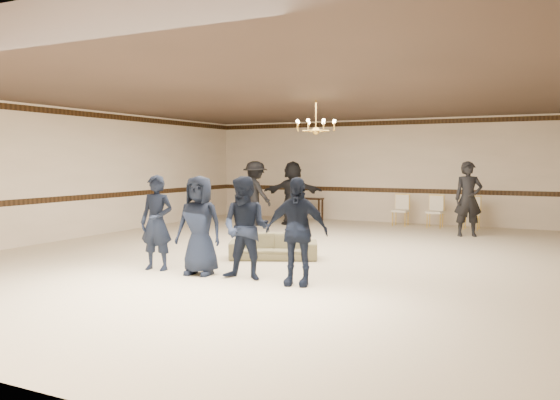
{
  "coord_description": "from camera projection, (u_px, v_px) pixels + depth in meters",
  "views": [
    {
      "loc": [
        4.74,
        -10.19,
        1.92
      ],
      "look_at": [
        -0.11,
        -0.5,
        1.16
      ],
      "focal_mm": 36.28,
      "sensor_mm": 36.0,
      "label": 1
    }
  ],
  "objects": [
    {
      "name": "room",
      "position": [
        296.0,
        177.0,
        11.23
      ],
      "size": [
        12.01,
        14.01,
        3.21
      ],
      "color": "#C3AF96",
      "rests_on": "ground"
    },
    {
      "name": "chair_rail",
      "position": [
        391.0,
        190.0,
        17.5
      ],
      "size": [
        12.0,
        0.02,
        0.14
      ],
      "primitive_type": "cube",
      "color": "#321E0F",
      "rests_on": "wall_back"
    },
    {
      "name": "crown_molding",
      "position": [
        392.0,
        123.0,
        17.35
      ],
      "size": [
        12.0,
        0.02,
        0.14
      ],
      "primitive_type": "cube",
      "color": "#321E0F",
      "rests_on": "wall_back"
    },
    {
      "name": "chandelier",
      "position": [
        316.0,
        116.0,
        12.03
      ],
      "size": [
        0.94,
        0.94,
        0.89
      ],
      "primitive_type": null,
      "color": "gold",
      "rests_on": "ceiling"
    },
    {
      "name": "boy_a",
      "position": [
        157.0,
        223.0,
        9.89
      ],
      "size": [
        0.66,
        0.49,
        1.67
      ],
      "primitive_type": "imported",
      "rotation": [
        0.0,
        0.0,
        0.15
      ],
      "color": "black",
      "rests_on": "floor"
    },
    {
      "name": "boy_b",
      "position": [
        199.0,
        225.0,
        9.49
      ],
      "size": [
        0.88,
        0.65,
        1.67
      ],
      "primitive_type": "imported",
      "rotation": [
        0.0,
        0.0,
        0.15
      ],
      "color": "black",
      "rests_on": "floor"
    },
    {
      "name": "boy_c",
      "position": [
        246.0,
        228.0,
        9.09
      ],
      "size": [
        0.87,
        0.71,
        1.67
      ],
      "primitive_type": "imported",
      "rotation": [
        0.0,
        0.0,
        0.1
      ],
      "color": "black",
      "rests_on": "floor"
    },
    {
      "name": "boy_d",
      "position": [
        296.0,
        231.0,
        8.69
      ],
      "size": [
        1.04,
        0.58,
        1.67
      ],
      "primitive_type": "imported",
      "rotation": [
        0.0,
        0.0,
        0.19
      ],
      "color": "black",
      "rests_on": "floor"
    },
    {
      "name": "settee",
      "position": [
        274.0,
        246.0,
        11.04
      ],
      "size": [
        1.82,
        1.3,
        0.49
      ],
      "primitive_type": "imported",
      "rotation": [
        0.0,
        0.0,
        0.43
      ],
      "color": "#6C6948",
      "rests_on": "floor"
    },
    {
      "name": "adult_left",
      "position": [
        255.0,
        193.0,
        16.69
      ],
      "size": [
        1.4,
        1.11,
        1.9
      ],
      "primitive_type": "imported",
      "rotation": [
        0.0,
        0.0,
        2.77
      ],
      "color": "black",
      "rests_on": "floor"
    },
    {
      "name": "adult_mid",
      "position": [
        293.0,
        193.0,
        16.92
      ],
      "size": [
        1.84,
        1.24,
        1.9
      ],
      "primitive_type": "imported",
      "rotation": [
        0.0,
        0.0,
        3.56
      ],
      "color": "black",
      "rests_on": "floor"
    },
    {
      "name": "adult_right",
      "position": [
        468.0,
        199.0,
        14.28
      ],
      "size": [
        0.82,
        0.69,
        1.9
      ],
      "primitive_type": "imported",
      "rotation": [
        0.0,
        0.0,
        0.4
      ],
      "color": "black",
      "rests_on": "floor"
    },
    {
      "name": "banquet_chair_left",
      "position": [
        400.0,
        210.0,
        16.58
      ],
      "size": [
        0.47,
        0.47,
        0.92
      ],
      "primitive_type": null,
      "rotation": [
        0.0,
        0.0,
        -0.06
      ],
      "color": "beige",
      "rests_on": "floor"
    },
    {
      "name": "banquet_chair_mid",
      "position": [
        435.0,
        212.0,
        16.14
      ],
      "size": [
        0.49,
        0.49,
        0.92
      ],
      "primitive_type": null,
      "rotation": [
        0.0,
        0.0,
        -0.1
      ],
      "color": "beige",
      "rests_on": "floor"
    },
    {
      "name": "banquet_chair_right",
      "position": [
        472.0,
        213.0,
        15.69
      ],
      "size": [
        0.46,
        0.46,
        0.92
      ],
      "primitive_type": null,
      "rotation": [
        0.0,
        0.0,
        0.03
      ],
      "color": "beige",
      "rests_on": "floor"
    },
    {
      "name": "console_table",
      "position": [
        309.0,
        209.0,
        18.11
      ],
      "size": [
        0.87,
        0.37,
        0.73
      ],
      "primitive_type": "cube",
      "rotation": [
        0.0,
        0.0,
        0.01
      ],
      "color": "black",
      "rests_on": "floor"
    }
  ]
}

